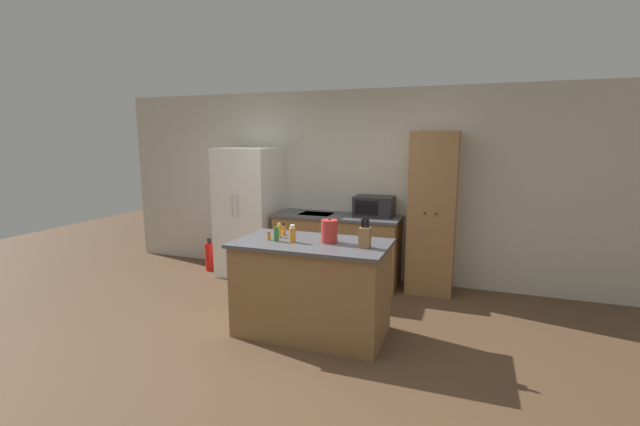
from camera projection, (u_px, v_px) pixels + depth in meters
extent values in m
plane|color=brown|center=(277.00, 346.00, 4.05)|extent=(14.00, 14.00, 0.00)
cube|color=beige|center=(347.00, 185.00, 5.99)|extent=(7.20, 0.06, 2.60)
cube|color=white|center=(249.00, 212.00, 6.14)|extent=(0.78, 0.74, 1.82)
cylinder|color=silver|center=(232.00, 205.00, 5.77)|extent=(0.02, 0.02, 0.30)
cylinder|color=silver|center=(238.00, 206.00, 5.74)|extent=(0.02, 0.02, 0.30)
cube|color=olive|center=(337.00, 250.00, 5.84)|extent=(1.67, 0.60, 0.89)
cube|color=#4C4C51|center=(337.00, 216.00, 5.76)|extent=(1.71, 0.64, 0.03)
cube|color=#9EA0A3|center=(316.00, 214.00, 5.86)|extent=(0.44, 0.34, 0.01)
cube|color=olive|center=(432.00, 213.00, 5.37)|extent=(0.57, 0.51, 2.03)
sphere|color=black|center=(425.00, 213.00, 5.14)|extent=(0.02, 0.02, 0.02)
sphere|color=black|center=(436.00, 214.00, 5.10)|extent=(0.02, 0.02, 0.02)
cube|color=olive|center=(312.00, 289.00, 4.28)|extent=(1.46, 0.76, 0.91)
cube|color=#4C4C51|center=(311.00, 243.00, 4.19)|extent=(1.52, 0.82, 0.03)
cube|color=#232326|center=(374.00, 206.00, 5.67)|extent=(0.51, 0.36, 0.26)
cube|color=black|center=(366.00, 208.00, 5.52)|extent=(0.31, 0.01, 0.18)
cube|color=olive|center=(365.00, 238.00, 3.95)|extent=(0.10, 0.08, 0.19)
cylinder|color=black|center=(362.00, 223.00, 3.94)|extent=(0.02, 0.02, 0.08)
cylinder|color=black|center=(364.00, 222.00, 3.93)|extent=(0.02, 0.02, 0.10)
cylinder|color=black|center=(365.00, 222.00, 3.91)|extent=(0.02, 0.02, 0.11)
cylinder|color=black|center=(367.00, 223.00, 3.92)|extent=(0.02, 0.02, 0.09)
cylinder|color=black|center=(368.00, 223.00, 3.90)|extent=(0.02, 0.02, 0.09)
cylinder|color=orange|center=(284.00, 230.00, 4.46)|extent=(0.04, 0.04, 0.11)
cylinder|color=black|center=(284.00, 224.00, 4.45)|extent=(0.03, 0.03, 0.02)
cylinder|color=#337033|center=(276.00, 235.00, 4.21)|extent=(0.05, 0.05, 0.12)
cylinder|color=#286628|center=(276.00, 228.00, 4.20)|extent=(0.04, 0.04, 0.03)
cylinder|color=gold|center=(279.00, 231.00, 4.37)|extent=(0.04, 0.04, 0.12)
cylinder|color=#E5DB4C|center=(279.00, 224.00, 4.36)|extent=(0.03, 0.03, 0.03)
cylinder|color=orange|center=(269.00, 237.00, 4.27)|extent=(0.04, 0.04, 0.07)
cylinder|color=red|center=(269.00, 233.00, 4.26)|extent=(0.03, 0.03, 0.01)
cylinder|color=orange|center=(292.00, 235.00, 4.17)|extent=(0.06, 0.06, 0.14)
cylinder|color=silver|center=(292.00, 226.00, 4.15)|extent=(0.05, 0.05, 0.03)
cylinder|color=#B72D28|center=(329.00, 231.00, 4.14)|extent=(0.16, 0.16, 0.22)
sphere|color=#262628|center=(329.00, 219.00, 4.12)|extent=(0.02, 0.02, 0.02)
cylinder|color=red|center=(210.00, 257.00, 6.37)|extent=(0.14, 0.14, 0.42)
cylinder|color=black|center=(209.00, 241.00, 6.33)|extent=(0.06, 0.06, 0.07)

